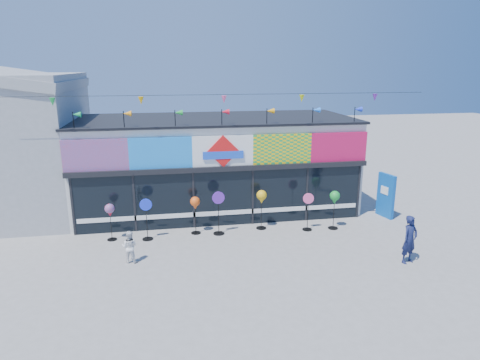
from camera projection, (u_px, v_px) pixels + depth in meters
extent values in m
plane|color=gray|center=(238.00, 262.00, 14.27)|extent=(80.00, 80.00, 0.00)
cube|color=silver|center=(215.00, 164.00, 19.46)|extent=(12.00, 5.00, 4.00)
cube|color=black|center=(223.00, 198.00, 17.25)|extent=(11.60, 0.12, 2.30)
cube|color=black|center=(223.00, 168.00, 16.89)|extent=(12.00, 0.30, 0.20)
cube|color=white|center=(224.00, 213.00, 17.37)|extent=(11.40, 0.10, 0.18)
cube|color=black|center=(215.00, 119.00, 18.93)|extent=(12.20, 5.20, 0.10)
cube|color=black|center=(73.00, 206.00, 16.26)|extent=(0.08, 0.14, 2.30)
cube|color=black|center=(135.00, 203.00, 16.65)|extent=(0.08, 0.14, 2.30)
cube|color=black|center=(194.00, 200.00, 17.04)|extent=(0.08, 0.14, 2.30)
cube|color=black|center=(253.00, 197.00, 17.44)|extent=(0.08, 0.14, 2.30)
cube|color=black|center=(306.00, 194.00, 17.83)|extent=(0.08, 0.14, 2.30)
cube|color=black|center=(358.00, 191.00, 18.22)|extent=(0.08, 0.14, 2.30)
cube|color=red|center=(95.00, 155.00, 15.91)|extent=(2.40, 0.08, 1.20)
cube|color=#1B86E8|center=(161.00, 153.00, 16.32)|extent=(2.40, 0.08, 1.20)
cube|color=white|center=(223.00, 151.00, 16.72)|extent=(2.40, 0.08, 1.20)
cube|color=yellow|center=(282.00, 149.00, 17.13)|extent=(2.40, 0.08, 1.20)
cube|color=#C81249|center=(339.00, 147.00, 17.53)|extent=(2.40, 0.08, 1.20)
cube|color=red|center=(223.00, 151.00, 16.67)|extent=(1.27, 0.06, 1.27)
cube|color=blue|center=(223.00, 155.00, 16.69)|extent=(1.60, 0.05, 0.30)
cube|color=blue|center=(119.00, 207.00, 16.63)|extent=(0.78, 0.03, 0.78)
cube|color=orange|center=(149.00, 201.00, 16.78)|extent=(0.92, 0.03, 0.92)
cube|color=#F7A814|center=(179.00, 191.00, 16.89)|extent=(0.78, 0.03, 0.78)
cube|color=red|center=(209.00, 204.00, 17.25)|extent=(0.92, 0.03, 0.92)
cube|color=#182FD4|center=(238.00, 196.00, 17.37)|extent=(0.78, 0.03, 0.78)
cube|color=#D7E913|center=(266.00, 189.00, 17.51)|extent=(0.92, 0.03, 0.92)
cube|color=#F7A714|center=(293.00, 197.00, 17.81)|extent=(0.78, 0.03, 0.78)
cube|color=#EEF214|center=(320.00, 189.00, 17.93)|extent=(0.92, 0.03, 0.92)
cylinder|color=black|center=(73.00, 121.00, 15.69)|extent=(0.03, 0.03, 0.70)
cone|color=#17964B|center=(77.00, 114.00, 15.65)|extent=(0.30, 0.22, 0.22)
cylinder|color=black|center=(124.00, 120.00, 15.99)|extent=(0.03, 0.03, 0.70)
cone|color=orange|center=(127.00, 114.00, 15.95)|extent=(0.30, 0.22, 0.22)
cylinder|color=black|center=(175.00, 119.00, 16.31)|extent=(0.03, 0.03, 0.70)
cone|color=green|center=(179.00, 113.00, 16.27)|extent=(0.30, 0.22, 0.22)
cylinder|color=black|center=(222.00, 118.00, 16.62)|extent=(0.03, 0.03, 0.70)
cone|color=red|center=(225.00, 112.00, 16.58)|extent=(0.30, 0.22, 0.22)
cylinder|color=black|center=(267.00, 117.00, 16.92)|extent=(0.03, 0.03, 0.70)
cone|color=orange|center=(270.00, 111.00, 16.88)|extent=(0.30, 0.22, 0.22)
cylinder|color=black|center=(313.00, 116.00, 17.24)|extent=(0.03, 0.03, 0.70)
cone|color=blue|center=(316.00, 110.00, 17.20)|extent=(0.30, 0.22, 0.22)
cylinder|color=black|center=(354.00, 115.00, 17.54)|extent=(0.03, 0.03, 0.70)
cone|color=#1A35DD|center=(358.00, 109.00, 17.50)|extent=(0.30, 0.22, 0.22)
cylinder|color=black|center=(224.00, 95.00, 15.75)|extent=(16.00, 0.01, 0.01)
cone|color=green|center=(52.00, 102.00, 14.79)|extent=(0.20, 0.20, 0.28)
cone|color=#FBB30D|center=(141.00, 101.00, 15.29)|extent=(0.20, 0.20, 0.28)
cone|color=#FB538E|center=(224.00, 99.00, 15.80)|extent=(0.20, 0.20, 0.28)
cone|color=#CDDC12|center=(302.00, 98.00, 16.31)|extent=(0.20, 0.20, 0.28)
cone|color=purple|center=(375.00, 97.00, 16.81)|extent=(0.20, 0.20, 0.28)
cube|color=#0B4FA7|center=(386.00, 196.00, 18.30)|extent=(0.37, 0.95, 1.89)
cube|color=white|center=(385.00, 190.00, 18.23)|extent=(0.14, 0.42, 0.33)
cylinder|color=black|center=(112.00, 239.00, 16.06)|extent=(0.36, 0.36, 0.03)
cylinder|color=black|center=(111.00, 224.00, 15.91)|extent=(0.02, 0.02, 1.17)
sphere|color=red|center=(110.00, 208.00, 15.74)|extent=(0.36, 0.36, 0.36)
cone|color=red|center=(110.00, 214.00, 15.80)|extent=(0.18, 0.18, 0.16)
cylinder|color=black|center=(148.00, 239.00, 16.10)|extent=(0.41, 0.41, 0.03)
cylinder|color=black|center=(147.00, 222.00, 15.92)|extent=(0.02, 0.02, 1.33)
cylinder|color=#1B36EA|center=(146.00, 205.00, 15.74)|extent=(0.45, 0.05, 0.45)
cylinder|color=black|center=(196.00, 233.00, 16.69)|extent=(0.38, 0.38, 0.03)
cylinder|color=black|center=(196.00, 218.00, 16.52)|extent=(0.02, 0.02, 1.23)
sphere|color=#E55115|center=(195.00, 201.00, 16.35)|extent=(0.38, 0.38, 0.38)
cone|color=#E55115|center=(195.00, 207.00, 16.41)|extent=(0.19, 0.19, 0.17)
cylinder|color=black|center=(219.00, 233.00, 16.63)|extent=(0.44, 0.44, 0.03)
cylinder|color=black|center=(219.00, 216.00, 16.44)|extent=(0.03, 0.03, 1.42)
cylinder|color=purple|center=(218.00, 198.00, 16.25)|extent=(0.48, 0.09, 0.48)
cylinder|color=black|center=(261.00, 228.00, 17.18)|extent=(0.41, 0.41, 0.03)
cylinder|color=black|center=(261.00, 212.00, 17.01)|extent=(0.02, 0.02, 1.32)
sphere|color=gold|center=(262.00, 195.00, 16.83)|extent=(0.41, 0.41, 0.41)
cone|color=gold|center=(262.00, 201.00, 16.89)|extent=(0.20, 0.20, 0.18)
cylinder|color=black|center=(307.00, 229.00, 17.04)|extent=(0.39, 0.39, 0.03)
cylinder|color=black|center=(308.00, 214.00, 16.87)|extent=(0.02, 0.02, 1.26)
cylinder|color=#F55195|center=(308.00, 198.00, 16.70)|extent=(0.43, 0.10, 0.43)
cylinder|color=black|center=(333.00, 228.00, 17.18)|extent=(0.40, 0.40, 0.03)
cylinder|color=black|center=(334.00, 212.00, 17.01)|extent=(0.02, 0.02, 1.29)
sphere|color=#179530|center=(335.00, 196.00, 16.83)|extent=(0.40, 0.40, 0.40)
cone|color=#179530|center=(334.00, 202.00, 16.89)|extent=(0.20, 0.20, 0.18)
imported|color=#141B41|center=(410.00, 240.00, 14.03)|extent=(0.69, 0.57, 1.62)
imported|color=white|center=(130.00, 247.00, 14.11)|extent=(0.60, 0.44, 1.10)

